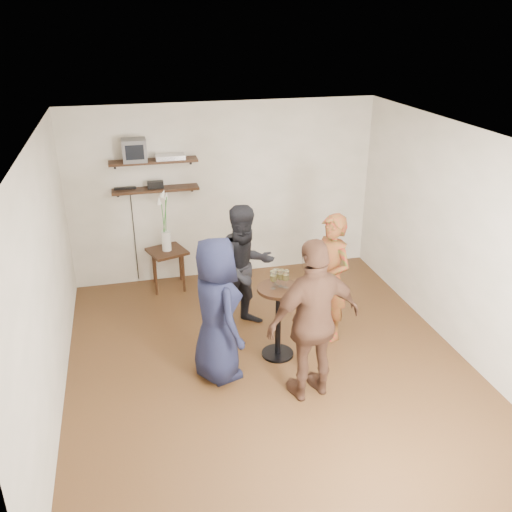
{
  "coord_description": "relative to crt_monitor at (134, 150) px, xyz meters",
  "views": [
    {
      "loc": [
        -1.4,
        -5.02,
        3.68
      ],
      "look_at": [
        -0.05,
        0.4,
        1.18
      ],
      "focal_mm": 38.0,
      "sensor_mm": 36.0,
      "label": 1
    }
  ],
  "objects": [
    {
      "name": "wine_glass_br",
      "position": [
        1.41,
        -2.24,
        -0.98
      ],
      "size": [
        0.07,
        0.07,
        0.21
      ],
      "color": "silver",
      "rests_on": "drinks_table"
    },
    {
      "name": "drinks_table",
      "position": [
        1.39,
        -2.24,
        -1.44
      ],
      "size": [
        0.49,
        0.49,
        0.89
      ],
      "color": "black",
      "rests_on": "room"
    },
    {
      "name": "shelf_lower",
      "position": [
        0.24,
        0.0,
        -0.57
      ],
      "size": [
        1.2,
        0.25,
        0.04
      ],
      "primitive_type": "cube",
      "color": "black",
      "rests_on": "room"
    },
    {
      "name": "person_brown",
      "position": [
        1.54,
        -3.0,
        -1.14
      ],
      "size": [
        1.09,
        0.62,
        1.76
      ],
      "primitive_type": "imported",
      "rotation": [
        0.0,
        0.0,
        3.33
      ],
      "color": "#4A2D1F",
      "rests_on": "room"
    },
    {
      "name": "person_navy",
      "position": [
        0.64,
        -2.45,
        -1.2
      ],
      "size": [
        0.71,
        0.91,
        1.64
      ],
      "primitive_type": "imported",
      "rotation": [
        0.0,
        0.0,
        1.84
      ],
      "color": "black",
      "rests_on": "room"
    },
    {
      "name": "wine_glass_bl",
      "position": [
        1.37,
        -2.17,
        -0.99
      ],
      "size": [
        0.06,
        0.06,
        0.19
      ],
      "color": "silver",
      "rests_on": "drinks_table"
    },
    {
      "name": "wine_glass_fr",
      "position": [
        1.46,
        -2.27,
        -0.98
      ],
      "size": [
        0.07,
        0.07,
        0.21
      ],
      "color": "silver",
      "rests_on": "drinks_table"
    },
    {
      "name": "side_table",
      "position": [
        0.33,
        -0.17,
        -1.53
      ],
      "size": [
        0.62,
        0.62,
        0.59
      ],
      "rotation": [
        0.0,
        0.0,
        0.32
      ],
      "color": "black",
      "rests_on": "room"
    },
    {
      "name": "person_plaid",
      "position": [
        2.12,
        -1.98,
        -1.22
      ],
      "size": [
        0.56,
        0.68,
        1.59
      ],
      "primitive_type": "imported",
      "rotation": [
        0.0,
        0.0,
        -1.22
      ],
      "color": "red",
      "rests_on": "room"
    },
    {
      "name": "vase_lilies",
      "position": [
        0.33,
        -0.18,
        -1.14
      ],
      "size": [
        0.19,
        0.19,
        0.93
      ],
      "rotation": [
        0.0,
        0.0,
        0.32
      ],
      "color": "silver",
      "rests_on": "side_table"
    },
    {
      "name": "dvd_deck",
      "position": [
        0.47,
        0.0,
        -0.12
      ],
      "size": [
        0.4,
        0.24,
        0.06
      ],
      "primitive_type": "cube",
      "color": "silver",
      "rests_on": "shelf_upper"
    },
    {
      "name": "person_dark",
      "position": [
        1.18,
        -1.5,
        -1.2
      ],
      "size": [
        0.93,
        0.81,
        1.63
      ],
      "primitive_type": "imported",
      "rotation": [
        0.0,
        0.0,
        0.28
      ],
      "color": "black",
      "rests_on": "room"
    },
    {
      "name": "wine_glass_fl",
      "position": [
        1.32,
        -2.26,
        -0.98
      ],
      "size": [
        0.07,
        0.07,
        0.22
      ],
      "color": "silver",
      "rests_on": "drinks_table"
    },
    {
      "name": "power_strip",
      "position": [
        -0.17,
        0.05,
        -0.54
      ],
      "size": [
        0.3,
        0.05,
        0.03
      ],
      "primitive_type": "cube",
      "color": "black",
      "rests_on": "shelf_lower"
    },
    {
      "name": "radio",
      "position": [
        0.24,
        0.0,
        -0.5
      ],
      "size": [
        0.22,
        0.1,
        0.1
      ],
      "primitive_type": "cube",
      "color": "black",
      "rests_on": "shelf_lower"
    },
    {
      "name": "room",
      "position": [
        1.24,
        -2.38,
        -0.72
      ],
      "size": [
        4.58,
        5.08,
        2.68
      ],
      "color": "#422415",
      "rests_on": "ground"
    },
    {
      "name": "shelf_upper",
      "position": [
        0.24,
        0.0,
        -0.17
      ],
      "size": [
        1.2,
        0.25,
        0.04
      ],
      "primitive_type": "cube",
      "color": "black",
      "rests_on": "room"
    },
    {
      "name": "crt_monitor",
      "position": [
        0.0,
        0.0,
        0.0
      ],
      "size": [
        0.32,
        0.3,
        0.3
      ],
      "primitive_type": "cube",
      "color": "#59595B",
      "rests_on": "shelf_upper"
    }
  ]
}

